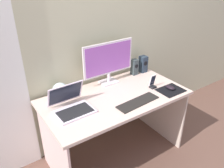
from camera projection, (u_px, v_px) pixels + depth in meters
ground_plane at (115, 153)px, 2.49m from camera, size 8.00×8.00×0.00m
wall_back at (90, 30)px, 2.20m from camera, size 6.00×0.04×2.50m
desk at (115, 109)px, 2.22m from camera, size 1.36×0.72×0.72m
monitor at (109, 61)px, 2.28m from camera, size 0.56×0.14×0.43m
speaker_right at (143, 64)px, 2.59m from camera, size 0.08×0.08×0.18m
speaker_near_monitor at (134, 67)px, 2.53m from camera, size 0.07×0.07×0.18m
laptop at (71, 106)px, 1.92m from camera, size 0.33×0.31×0.22m
fishbowl at (60, 90)px, 2.11m from camera, size 0.14×0.14×0.14m
keyboard_external at (138, 102)px, 2.04m from camera, size 0.42×0.15×0.01m
mousepad at (171, 90)px, 2.24m from camera, size 0.25×0.20×0.00m
mouse at (170, 87)px, 2.25m from camera, size 0.07×0.11×0.04m
phone_in_dock at (153, 83)px, 2.27m from camera, size 0.06×0.05×0.14m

